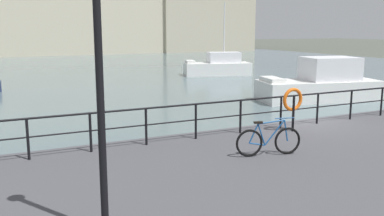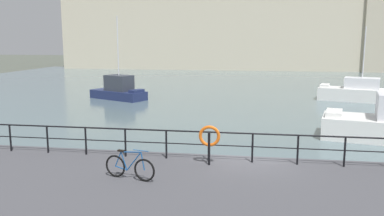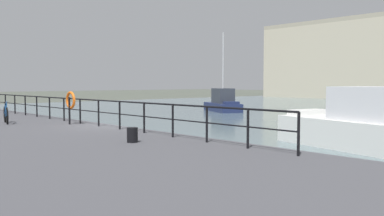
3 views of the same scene
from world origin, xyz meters
The scene contains 8 objects.
ground_plane centered at (0.00, 0.00, 0.00)m, with size 240.00×240.00×0.00m, color #4C5147.
water_basin centered at (0.00, 30.20, 0.01)m, with size 80.00×60.00×0.01m, color slate.
harbor_building centered at (7.44, 61.21, 7.14)m, with size 70.03×14.36×18.26m.
moored_blue_motorboat centered at (-11.81, 19.07, 0.81)m, with size 5.64×4.09×7.29m.
moored_cabin_cruiser centered at (8.77, 21.33, 0.80)m, with size 6.20×3.77×6.34m.
quay_railing centered at (-1.43, -0.75, 1.63)m, with size 21.96×0.07×1.08m.
parked_bicycle centered at (-3.64, -3.10, 1.29)m, with size 1.73×0.48×0.98m.
life_ring_stand centered at (-1.35, -1.23, 1.87)m, with size 0.75×0.16×1.40m.
Camera 2 is at (0.16, -14.51, 5.19)m, focal length 37.04 mm.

